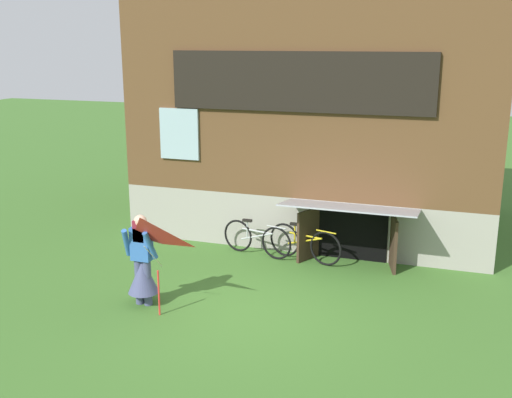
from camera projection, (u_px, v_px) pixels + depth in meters
The scene contains 6 objects.
ground_plane at pixel (248, 310), 10.22m from camera, with size 60.00×60.00×0.00m, color #3D6B28.
log_house at pixel (326, 114), 14.71m from camera, with size 7.90×6.39×5.27m.
person at pixel (142, 267), 10.26m from camera, with size 0.61×0.52×1.59m.
kite at pixel (141, 243), 9.52m from camera, with size 0.99×0.95×1.62m.
bicycle_yellow at pixel (305, 243), 12.39m from camera, with size 1.62×0.51×0.76m.
bicycle_silver at pixel (257, 239), 12.71m from camera, with size 1.60×0.41×0.74m.
Camera 1 is at (3.16, -8.87, 4.38)m, focal length 42.82 mm.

